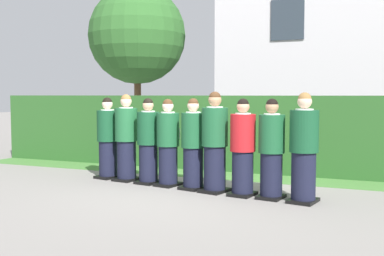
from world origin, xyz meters
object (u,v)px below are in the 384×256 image
object	(u,v)px
student_front_row_0	(108,140)
student_front_row_5	(215,144)
student_front_row_2	(148,143)
student_front_row_7	(272,151)
student_front_row_3	(168,145)
student_front_row_8	(304,150)
student_front_row_1	(126,140)
student_front_row_4	(193,146)
student_in_red_blazer	(243,150)

from	to	relation	value
student_front_row_0	student_front_row_5	distance (m)	2.41
student_front_row_2	student_front_row_7	world-z (taller)	student_front_row_7
student_front_row_3	student_front_row_5	world-z (taller)	student_front_row_5
student_front_row_3	student_front_row_8	bearing A→B (deg)	-9.23
student_front_row_1	student_front_row_7	bearing A→B (deg)	-9.56
student_front_row_0	student_front_row_2	distance (m)	1.01
student_front_row_1	student_front_row_4	world-z (taller)	student_front_row_1
student_front_row_2	student_front_row_4	xyz separation A→B (m)	(0.95, -0.17, 0.00)
student_front_row_0	student_front_row_1	size ratio (longest dim) A/B	0.96
student_in_red_blazer	student_front_row_5	bearing A→B (deg)	169.56
student_front_row_0	student_front_row_1	world-z (taller)	student_front_row_1
student_front_row_8	student_front_row_1	bearing A→B (deg)	170.47
student_in_red_blazer	student_front_row_7	bearing A→B (deg)	-3.79
student_front_row_3	student_front_row_4	bearing A→B (deg)	-10.34
student_front_row_7	student_front_row_4	bearing A→B (deg)	171.23
student_front_row_1	student_front_row_8	xyz separation A→B (m)	(3.39, -0.57, 0.01)
student_front_row_3	student_front_row_5	bearing A→B (deg)	-11.17
student_front_row_2	student_in_red_blazer	xyz separation A→B (m)	(1.89, -0.35, 0.00)
student_front_row_1	student_front_row_0	bearing A→B (deg)	169.18
student_front_row_5	student_front_row_7	distance (m)	0.99
student_front_row_5	student_front_row_8	size ratio (longest dim) A/B	1.01
student_front_row_3	student_front_row_1	bearing A→B (deg)	169.69
student_front_row_1	student_front_row_5	distance (m)	1.93
student_front_row_0	student_front_row_1	bearing A→B (deg)	-10.82
student_front_row_5	student_in_red_blazer	xyz separation A→B (m)	(0.51, -0.09, -0.06)
student_front_row_3	student_front_row_5	size ratio (longest dim) A/B	0.92
student_front_row_2	student_in_red_blazer	distance (m)	1.92
student_front_row_4	student_in_red_blazer	world-z (taller)	same
student_front_row_7	student_in_red_blazer	bearing A→B (deg)	176.21
student_in_red_blazer	student_front_row_7	world-z (taller)	same
student_front_row_2	student_front_row_8	world-z (taller)	student_front_row_8
student_front_row_7	student_front_row_8	xyz separation A→B (m)	(0.51, -0.08, 0.05)
student_front_row_5	student_in_red_blazer	size ratio (longest dim) A/B	1.07
student_front_row_4	student_front_row_8	xyz separation A→B (m)	(1.92, -0.30, 0.05)
student_front_row_1	student_front_row_4	size ratio (longest dim) A/B	1.04
student_front_row_8	student_front_row_0	bearing A→B (deg)	170.31
student_front_row_7	student_front_row_8	bearing A→B (deg)	-9.35
student_front_row_1	student_front_row_4	distance (m)	1.50
student_front_row_3	student_in_red_blazer	distance (m)	1.49
student_front_row_0	student_front_row_1	xyz separation A→B (m)	(0.47, -0.09, 0.03)
student_front_row_0	student_in_red_blazer	distance (m)	2.93
student_in_red_blazer	student_front_row_7	distance (m)	0.47
student_front_row_3	student_front_row_4	distance (m)	0.53
student_front_row_1	student_front_row_8	distance (m)	3.44
student_front_row_1	student_front_row_7	world-z (taller)	student_front_row_1
student_in_red_blazer	student_front_row_8	xyz separation A→B (m)	(0.98, -0.12, 0.05)
student_front_row_3	student_in_red_blazer	xyz separation A→B (m)	(1.46, -0.28, 0.01)
student_front_row_0	student_in_red_blazer	world-z (taller)	student_front_row_0
student_front_row_4	student_front_row_8	size ratio (longest dim) A/B	0.94
student_front_row_5	student_front_row_7	size ratio (longest dim) A/B	1.07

